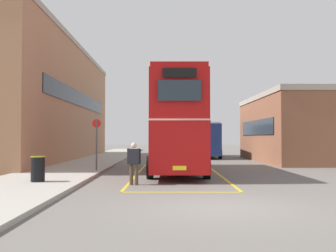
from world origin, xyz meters
The scene contains 10 objects.
ground_plane centered at (0.00, 14.40, 0.00)m, with size 135.60×135.60×0.00m, color #66605B.
sidewalk_left centered at (-6.50, 16.80, 0.07)m, with size 4.00×57.60×0.14m, color #A39E93.
brick_building_left centered at (-11.37, 20.99, 4.57)m, with size 6.66×25.89×9.13m.
depot_building_right centered at (9.84, 19.05, 2.48)m, with size 8.81×12.64×4.96m.
double_decker_bus centered at (-0.75, 10.08, 2.51)m, with size 2.85×10.79×4.75m.
single_deck_bus centered at (2.07, 24.83, 1.64)m, with size 2.97×8.52×3.02m.
pedestrian_boarding centered at (-2.56, 4.66, 0.92)m, with size 0.53×0.32×1.60m.
litter_bin centered at (-6.16, 4.56, 0.62)m, with size 0.55×0.55×0.96m.
bus_stop_sign centered at (-4.82, 9.51, 1.69)m, with size 0.44×0.09×2.57m.
bay_marking_yellow centered at (-0.76, 8.14, 0.00)m, with size 4.28×12.80×0.01m.
Camera 1 is at (-1.41, -10.15, 1.81)m, focal length 41.74 mm.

